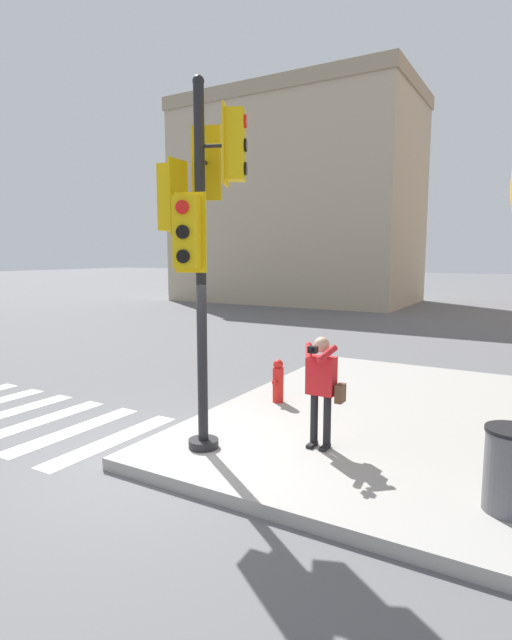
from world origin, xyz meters
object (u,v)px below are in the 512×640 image
at_px(traffic_signal_pole, 201,217).
at_px(fire_hydrant, 278,381).
at_px(person_photographer, 322,382).
at_px(trash_bin, 511,470).

relative_size(traffic_signal_pole, fire_hydrant, 6.24).
height_order(person_photographer, trash_bin, person_photographer).
distance_m(traffic_signal_pole, trash_bin, 4.80).
bearing_deg(fire_hydrant, person_photographer, -46.38).
height_order(traffic_signal_pole, fire_hydrant, traffic_signal_pole).
bearing_deg(trash_bin, traffic_signal_pole, -177.23).
height_order(fire_hydrant, trash_bin, trash_bin).
xyz_separation_m(person_photographer, trash_bin, (2.45, -0.65, -0.49)).
relative_size(traffic_signal_pole, trash_bin, 5.51).
xyz_separation_m(traffic_signal_pole, trash_bin, (3.91, 0.19, -2.78)).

